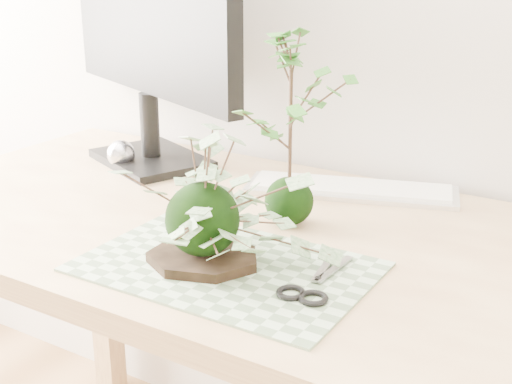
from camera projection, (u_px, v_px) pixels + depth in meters
desk at (298, 285)px, 1.19m from camera, size 1.60×0.70×0.74m
cutting_mat at (226, 267)px, 1.05m from camera, size 0.42×0.28×0.00m
stone_dish at (203, 258)px, 1.06m from camera, size 0.22×0.22×0.01m
ivy_kokedama at (201, 186)px, 1.02m from camera, size 0.38×0.38×0.22m
maple_kokedama at (291, 83)px, 1.14m from camera, size 0.22×0.22×0.35m
keyboard at (351, 189)px, 1.37m from camera, size 0.42×0.24×0.02m
monitor at (147, 12)px, 1.45m from camera, size 0.59×0.28×0.55m
foil_ball at (121, 154)px, 1.51m from camera, size 0.06×0.06×0.06m
scissors at (307, 289)px, 0.97m from camera, size 0.08×0.17×0.01m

